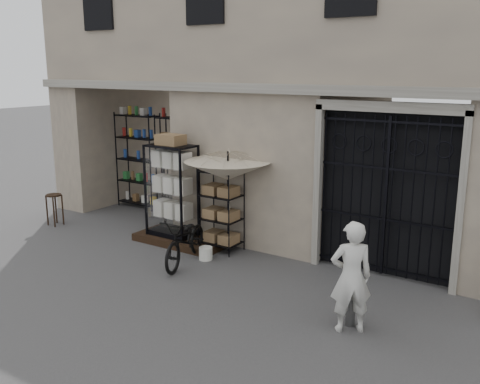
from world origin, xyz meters
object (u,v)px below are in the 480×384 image
Objects in this scene: wooden_stool at (55,209)px; steel_bollard at (351,300)px; display_cabinet at (172,195)px; shopkeeper at (348,330)px; wire_rack at (221,210)px; market_umbrella at (228,165)px; white_bucket at (206,253)px; bicycle at (186,263)px.

steel_bollard is at bearing -6.73° from wooden_stool.
display_cabinet is 1.30× the size of shopkeeper.
wire_rack reaches higher than wooden_stool.
market_umbrella is 1.77m from white_bucket.
bicycle is at bearing -3.68° from wooden_stool.
steel_bollard is at bearing -16.64° from white_bucket.
shopkeeper is at bearing -27.62° from wire_rack.
wooden_stool is at bearing -170.44° from market_umbrella.
display_cabinet is 0.85× the size of market_umbrella.
market_umbrella is 9.42× the size of white_bucket.
display_cabinet is at bearing -173.39° from market_umbrella.
market_umbrella reaches higher than white_bucket.
market_umbrella reaches higher than wire_rack.
bicycle is 4.21m from wooden_stool.
wire_rack reaches higher than shopkeeper.
market_umbrella is 3.11× the size of steel_bollard.
shopkeeper is at bearing -18.81° from white_bucket.
wire_rack is 2.34× the size of wooden_stool.
bicycle is at bearing -117.25° from white_bucket.
wooden_stool is at bearing 173.27° from steel_bollard.
market_umbrella is (1.33, 0.15, 0.75)m from display_cabinet.
steel_bollard is (4.62, -1.51, -0.62)m from display_cabinet.
display_cabinet reaches higher than shopkeeper.
white_bucket is (-0.08, -0.65, -1.64)m from market_umbrella.
wire_rack is (1.17, 0.13, -0.17)m from display_cabinet.
wire_rack is at bearing -63.84° from shopkeeper.
bicycle reaches higher than wooden_stool.
wire_rack is 2.21× the size of steel_bollard.
shopkeeper is at bearing -28.90° from bicycle.
wire_rack is 4.37m from wooden_stool.
market_umbrella reaches higher than wooden_stool.
display_cabinet is at bearing -174.35° from wire_rack.
display_cabinet is at bearing -56.34° from shopkeeper.
market_umbrella reaches higher than bicycle.
bicycle is 2.22× the size of steel_bollard.
market_umbrella is 4.71m from wooden_stool.
bicycle is (-0.19, -0.36, -0.13)m from white_bucket.
white_bucket is 3.53m from steel_bollard.
display_cabinet is at bearing 161.93° from steel_bollard.
bicycle reaches higher than steel_bollard.
wire_rack is at bearing 154.66° from steel_bollard.
wire_rack is 0.99× the size of bicycle.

